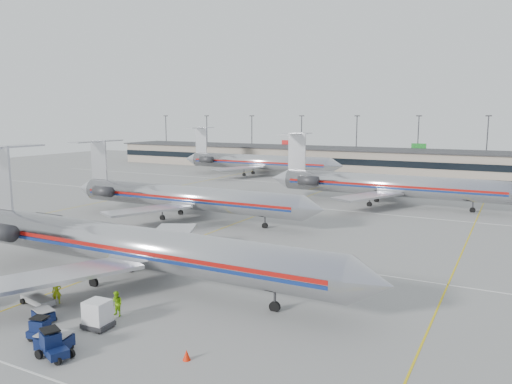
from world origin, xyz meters
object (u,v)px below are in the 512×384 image
Objects in this scene: jet_second_row at (181,197)px; belt_loader at (38,298)px; uld_container at (98,314)px; jet_foreground at (128,245)px; tug_center at (42,330)px.

belt_loader is at bearing -72.91° from jet_second_row.
uld_container is 0.51× the size of belt_loader.
tug_center is (3.14, -12.00, -2.76)m from jet_foreground.
jet_second_row is 10.68× the size of belt_loader.
belt_loader is (-7.57, 1.06, -0.48)m from uld_container.
tug_center is 0.54× the size of belt_loader.
tug_center is at bearing -122.90° from uld_container.
jet_foreground is 22.62× the size of uld_container.
belt_loader reaches higher than uld_container.
belt_loader reaches higher than tug_center.
tug_center is at bearing -25.99° from belt_loader.
jet_second_row reaches higher than uld_container.
uld_container is (4.98, -8.76, -2.48)m from jet_foreground.
uld_container reaches higher than tug_center.
tug_center is 1.07× the size of uld_container.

